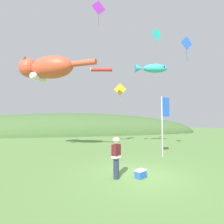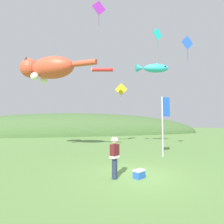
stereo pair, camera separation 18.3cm
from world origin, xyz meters
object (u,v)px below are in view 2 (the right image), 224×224
kite_diamond_gold (121,89)px  kite_diamond_blue (187,43)px  kite_diamond_violet (99,8)px  picnic_cooler (139,174)px  kite_diamond_teal (158,34)px  kite_fish_windsock (153,68)px  festival_attendant (115,156)px  festival_banner_pole (164,117)px  kite_giant_cat (48,68)px  kite_tube_streamer (102,70)px  kite_spool (114,170)px

kite_diamond_gold → kite_diamond_blue: 8.91m
kite_diamond_violet → kite_diamond_gold: (3.82, 5.83, -5.60)m
picnic_cooler → kite_diamond_teal: bearing=55.0°
kite_fish_windsock → festival_attendant: bearing=-127.1°
festival_attendant → picnic_cooler: 1.33m
festival_banner_pole → kite_diamond_teal: kite_diamond_teal is taller
festival_attendant → kite_diamond_violet: (0.48, 6.45, 11.00)m
kite_diamond_gold → kite_diamond_blue: (3.00, -8.03, 2.46)m
kite_giant_cat → kite_tube_streamer: bearing=11.1°
kite_diamond_violet → picnic_cooler: bearing=-85.0°
kite_giant_cat → kite_tube_streamer: 5.23m
festival_attendant → kite_diamond_teal: kite_diamond_teal is taller
picnic_cooler → kite_diamond_teal: kite_diamond_teal is taller
festival_banner_pole → kite_diamond_blue: kite_diamond_blue is taller
kite_giant_cat → kite_diamond_gold: 8.75m
kite_diamond_teal → kite_spool: bearing=-132.4°
festival_attendant → kite_diamond_teal: bearing=49.7°
picnic_cooler → kite_tube_streamer: kite_tube_streamer is taller
kite_diamond_teal → kite_giant_cat: bearing=176.6°
kite_fish_windsock → kite_diamond_teal: size_ratio=1.57×
kite_giant_cat → festival_banner_pole: bearing=-30.0°
kite_tube_streamer → festival_attendant: bearing=-98.4°
kite_spool → kite_diamond_gold: kite_diamond_gold is taller
kite_tube_streamer → kite_diamond_blue: 8.10m
kite_fish_windsock → kite_tube_streamer: size_ratio=1.57×
picnic_cooler → kite_diamond_gold: 14.27m
kite_spool → picnic_cooler: 1.32m
festival_attendant → kite_spool: (0.21, 0.83, -0.83)m
kite_diamond_blue → kite_diamond_teal: (-0.41, 3.89, 2.62)m
kite_tube_streamer → kite_diamond_gold: kite_tube_streamer is taller
festival_attendant → kite_tube_streamer: 12.00m
picnic_cooler → festival_banner_pole: 6.13m
festival_attendant → picnic_cooler: (1.06, -0.17, -0.77)m
festival_attendant → kite_tube_streamer: size_ratio=0.80×
kite_giant_cat → kite_diamond_gold: size_ratio=2.77×
festival_attendant → kite_diamond_blue: bearing=30.2°
festival_banner_pole → kite_tube_streamer: size_ratio=1.94×
picnic_cooler → kite_giant_cat: size_ratio=0.09×
kite_spool → kite_fish_windsock: kite_fish_windsock is taller
kite_diamond_gold → kite_diamond_teal: size_ratio=1.06×
festival_banner_pole → kite_diamond_teal: 9.83m
kite_diamond_violet → kite_diamond_teal: kite_diamond_violet is taller
kite_diamond_blue → kite_diamond_violet: bearing=162.1°
festival_banner_pole → kite_diamond_gold: bearing=93.6°
kite_diamond_blue → festival_banner_pole: bearing=-171.0°
kite_diamond_gold → kite_diamond_blue: kite_diamond_blue is taller
picnic_cooler → kite_diamond_violet: bearing=95.0°
picnic_cooler → festival_banner_pole: bearing=46.9°
kite_diamond_gold → festival_attendant: bearing=-109.3°
festival_banner_pole → kite_diamond_teal: (2.06, 4.28, 8.61)m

